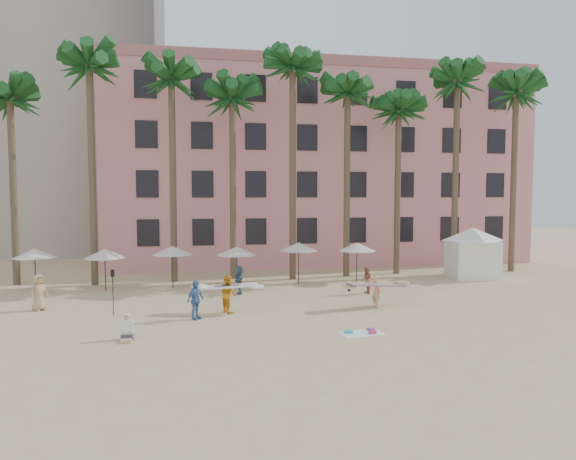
% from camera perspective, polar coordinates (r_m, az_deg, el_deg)
% --- Properties ---
extents(ground, '(120.00, 120.00, 0.00)m').
position_cam_1_polar(ground, '(21.13, -0.11, -12.06)').
color(ground, '#D1B789').
rests_on(ground, ground).
extents(pink_hotel, '(35.00, 14.00, 16.00)m').
position_cam_1_polar(pink_hotel, '(47.24, 2.68, 6.61)').
color(pink_hotel, '#DB8588').
rests_on(pink_hotel, ground).
extents(grey_tower, '(22.00, 18.00, 50.00)m').
position_cam_1_polar(grey_tower, '(62.74, -24.85, 21.41)').
color(grey_tower, '#A89E8E').
rests_on(grey_tower, ground).
extents(palm_row, '(44.40, 5.40, 16.30)m').
position_cam_1_polar(palm_row, '(35.94, -3.69, 15.42)').
color(palm_row, brown).
rests_on(palm_row, ground).
extents(umbrella_row, '(22.50, 2.70, 2.73)m').
position_cam_1_polar(umbrella_row, '(32.68, -9.21, -2.23)').
color(umbrella_row, '#332B23').
rests_on(umbrella_row, ground).
extents(cabana, '(5.15, 5.15, 3.50)m').
position_cam_1_polar(cabana, '(38.27, 19.81, -1.91)').
color(cabana, white).
rests_on(cabana, ground).
extents(beach_towel, '(1.93, 1.25, 0.14)m').
position_cam_1_polar(beach_towel, '(22.21, 8.27, -11.22)').
color(beach_towel, white).
rests_on(beach_towel, ground).
extents(carrier_yellow, '(3.32, 1.45, 1.71)m').
position_cam_1_polar(carrier_yellow, '(26.97, 9.79, -6.46)').
color(carrier_yellow, tan).
rests_on(carrier_yellow, ground).
extents(carrier_white, '(2.93, 1.27, 1.87)m').
position_cam_1_polar(carrier_white, '(25.68, -6.69, -6.93)').
color(carrier_white, orange).
rests_on(carrier_white, ground).
extents(beachgoers, '(18.50, 7.10, 1.84)m').
position_cam_1_polar(beachgoers, '(28.05, -8.51, -6.26)').
color(beachgoers, tan).
rests_on(beachgoers, ground).
extents(paddle, '(0.18, 0.04, 2.23)m').
position_cam_1_polar(paddle, '(26.28, -18.89, -5.94)').
color(paddle, black).
rests_on(paddle, ground).
extents(seated_man, '(0.46, 0.80, 1.04)m').
position_cam_1_polar(seated_man, '(21.94, -17.46, -10.67)').
color(seated_man, '#3F3F4C').
rests_on(seated_man, ground).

